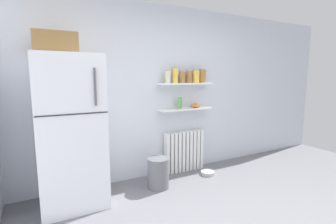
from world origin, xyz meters
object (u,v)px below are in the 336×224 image
Objects in this scene: vase at (180,103)px; trash_bin at (158,173)px; storage_jar_4 at (196,76)px; radiator at (184,151)px; storage_jar_5 at (202,76)px; storage_jar_3 at (189,76)px; storage_jar_1 at (175,75)px; shelf_bowl at (196,105)px; storage_jar_2 at (182,77)px; refrigerator at (70,128)px; storage_jar_0 at (168,77)px; pet_food_bowl at (208,173)px.

trash_bin is at bearing -147.79° from vase.
radiator is at bearing 170.99° from storage_jar_4.
storage_jar_5 is 0.53× the size of trash_bin.
storage_jar_5 reaches higher than storage_jar_4.
storage_jar_4 is at bearing -0.00° from storage_jar_3.
storage_jar_1 is (-0.19, -0.03, 1.23)m from radiator.
storage_jar_4 is 0.95× the size of storage_jar_5.
storage_jar_1 is 1.56× the size of shelf_bowl.
shelf_bowl is at bearing 0.00° from storage_jar_3.
storage_jar_2 is at bearing 180.00° from storage_jar_3.
storage_jar_1 is 0.56× the size of trash_bin.
radiator is 1.23m from storage_jar_4.
trash_bin is (-0.84, -0.34, -0.86)m from shelf_bowl.
storage_jar_1 reaches higher than shelf_bowl.
refrigerator is 13.08× the size of shelf_bowl.
trash_bin is (-0.65, -0.37, -0.12)m from radiator.
storage_jar_4 is 0.13m from storage_jar_5.
refrigerator reaches higher than storage_jar_2.
storage_jar_0 reaches higher than trash_bin.
radiator is 1.26m from storage_jar_5.
refrigerator is at bearing 178.42° from pet_food_bowl.
shelf_bowl is (0.01, 0.00, -0.47)m from storage_jar_4.
shelf_bowl is 0.36× the size of trash_bin.
storage_jar_5 is (2.06, 0.23, 0.61)m from refrigerator.
storage_jar_0 reaches higher than shelf_bowl.
pet_food_bowl is (0.06, -0.29, -1.52)m from storage_jar_4.
storage_jar_2 is at bearing 0.00° from storage_jar_0.
storage_jar_5 reaches higher than vase.
storage_jar_2 is 1.05× the size of vase.
storage_jar_4 is (0.25, -0.00, 0.01)m from storage_jar_2.
refrigerator reaches higher than radiator.
storage_jar_1 reaches higher than trash_bin.
storage_jar_4 is 0.98× the size of pet_food_bowl.
refrigerator is at bearing -171.42° from storage_jar_1.
storage_jar_0 reaches higher than pet_food_bowl.
storage_jar_5 is at bearing 19.37° from trash_bin.
trash_bin is at bearing -143.47° from storage_jar_1.
storage_jar_5 is at bearing -0.00° from shelf_bowl.
storage_jar_0 is at bearing -180.00° from storage_jar_2.
pet_food_bowl is (0.89, 0.05, -0.19)m from trash_bin.
storage_jar_2 is 0.40m from vase.
storage_jar_4 is 0.50× the size of trash_bin.
vase is 0.84× the size of pet_food_bowl.
vase is at bearing -164.61° from radiator.
storage_jar_4 is at bearing 6.91° from refrigerator.
storage_jar_1 reaches higher than storage_jar_2.
storage_jar_5 is at bearing 6.49° from refrigerator.
storage_jar_5 is 0.49m from shelf_bowl.
storage_jar_0 is at bearing 152.77° from pet_food_bowl.
storage_jar_0 is 0.90× the size of storage_jar_5.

